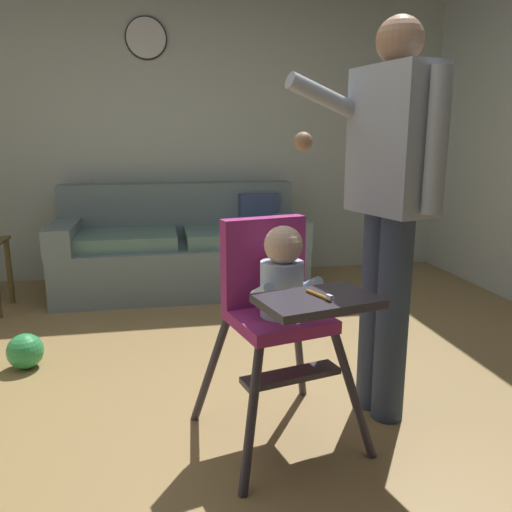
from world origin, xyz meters
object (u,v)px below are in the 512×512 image
at_px(couch, 182,250).
at_px(adult_standing, 389,203).
at_px(high_chair, 279,294).
at_px(toy_ball, 25,351).
at_px(wall_clock, 146,38).

height_order(couch, adult_standing, adult_standing).
distance_m(high_chair, toy_ball, 1.60).
bearing_deg(adult_standing, high_chair, -0.55).
xyz_separation_m(high_chair, toy_ball, (-1.21, 0.90, -0.53)).
relative_size(toy_ball, wall_clock, 0.56).
relative_size(adult_standing, toy_ball, 8.78).
bearing_deg(couch, wall_clock, -155.24).
xyz_separation_m(couch, adult_standing, (0.79, -2.18, 0.64)).
distance_m(couch, toy_ball, 1.69).
distance_m(high_chair, wall_clock, 3.16).
relative_size(high_chair, adult_standing, 0.54).
bearing_deg(toy_ball, high_chair, -36.68).
bearing_deg(toy_ball, couch, 56.53).
xyz_separation_m(toy_ball, wall_clock, (0.70, 1.87, 1.95)).
xyz_separation_m(adult_standing, wall_clock, (-1.01, 2.66, 1.08)).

